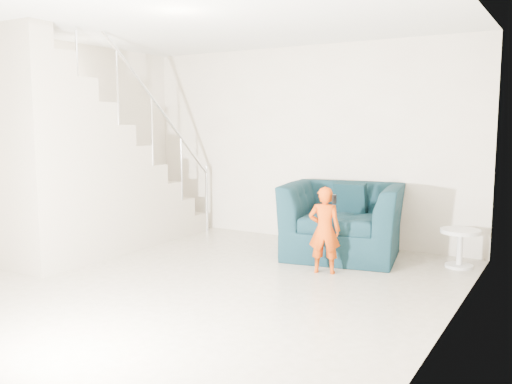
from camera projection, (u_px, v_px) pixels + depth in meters
The scene contains 12 objects.
floor at pixel (182, 288), 5.43m from camera, with size 5.50×5.50×0.00m, color gray.
ceiling at pixel (177, 10), 5.09m from camera, with size 5.50×5.50×0.00m, color silver.
back_wall at pixel (303, 144), 7.60m from camera, with size 5.00×5.00×0.00m, color #C1B19D.
left_wall at pixel (17, 148), 6.53m from camera, with size 5.50×5.50×0.00m, color #C1B19D.
right_wall at pixel (446, 164), 3.99m from camera, with size 5.50×5.50×0.00m, color #C1B19D.
armchair at pixel (343, 220), 6.68m from camera, with size 1.39×1.21×0.90m, color black.
toddler at pixel (324, 230), 5.93m from camera, with size 0.35×0.23×0.96m, color #A52B05.
side_table at pixel (460, 242), 6.17m from camera, with size 0.44×0.44×0.44m.
staircase at pixel (83, 179), 6.80m from camera, with size 1.02×3.03×3.62m.
cushion at pixel (351, 198), 6.90m from camera, with size 0.41×0.12×0.39m, color black.
throw at pixel (296, 208), 6.94m from camera, with size 0.05×0.48×0.54m, color black.
phone at pixel (334, 199), 5.78m from camera, with size 0.02×0.05×0.10m, color black.
Camera 1 is at (3.33, -4.15, 1.65)m, focal length 38.00 mm.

